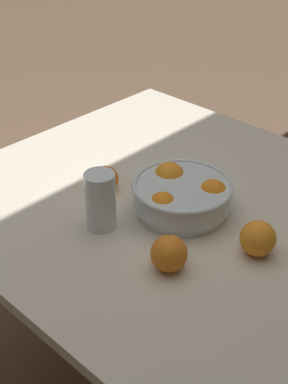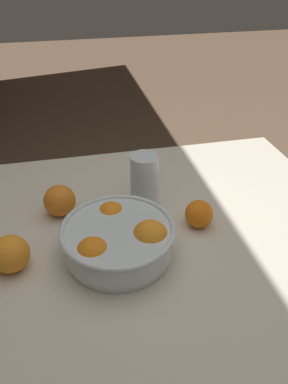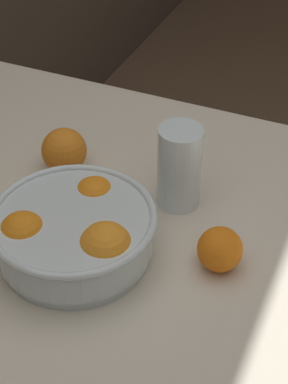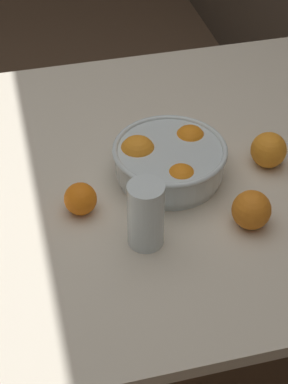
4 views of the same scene
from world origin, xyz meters
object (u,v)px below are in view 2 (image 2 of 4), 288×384
at_px(orange_loose_near_bowl, 10,254).
at_px(orange_loose_front, 199,214).
at_px(juice_glass, 144,183).
at_px(fruit_bowl, 119,239).
at_px(orange_loose_aside, 60,201).

relative_size(orange_loose_near_bowl, orange_loose_front, 1.18).
height_order(juice_glass, orange_loose_near_bowl, juice_glass).
relative_size(fruit_bowl, orange_loose_aside, 3.11).
distance_m(orange_loose_front, orange_loose_aside, 0.35).
bearing_deg(orange_loose_aside, orange_loose_near_bowl, 148.24).
height_order(orange_loose_near_bowl, orange_loose_aside, same).
xyz_separation_m(juice_glass, orange_loose_near_bowl, (-0.17, 0.32, -0.02)).
height_order(juice_glass, orange_loose_aside, juice_glass).
relative_size(juice_glass, orange_loose_near_bowl, 1.79).
bearing_deg(fruit_bowl, orange_loose_near_bowl, 87.09).
height_order(fruit_bowl, orange_loose_front, fruit_bowl).
bearing_deg(fruit_bowl, orange_loose_aside, 33.02).
height_order(orange_loose_front, orange_loose_aside, orange_loose_aside).
bearing_deg(orange_loose_front, orange_loose_aside, 69.63).
distance_m(fruit_bowl, juice_glass, 0.21).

